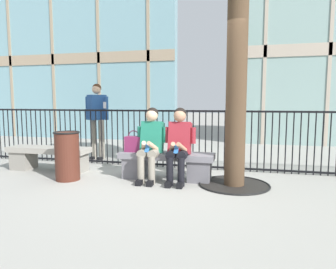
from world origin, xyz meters
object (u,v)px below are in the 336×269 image
at_px(stone_bench_far, 49,156).
at_px(stone_bench, 167,163).
at_px(seated_person_companion, 179,142).
at_px(handbag_on_bench, 134,144).
at_px(bystander_at_railing, 97,115).
at_px(seated_person_with_phone, 151,142).
at_px(trash_can, 67,155).

bearing_deg(stone_bench_far, stone_bench, -2.26).
bearing_deg(seated_person_companion, handbag_on_bench, 171.74).
bearing_deg(stone_bench, handbag_on_bench, -179.01).
relative_size(stone_bench, bystander_at_railing, 0.94).
distance_m(bystander_at_railing, stone_bench_far, 1.54).
bearing_deg(handbag_on_bench, seated_person_with_phone, -19.11).
distance_m(stone_bench, bystander_at_railing, 2.53).
height_order(stone_bench, handbag_on_bench, handbag_on_bench).
bearing_deg(trash_can, stone_bench, 15.68).
distance_m(stone_bench, trash_can, 1.67).
relative_size(stone_bench, stone_bench_far, 1.00).
height_order(seated_person_with_phone, handbag_on_bench, seated_person_with_phone).
bearing_deg(handbag_on_bench, trash_can, -156.69).
distance_m(stone_bench, seated_person_companion, 0.47).
distance_m(handbag_on_bench, stone_bench_far, 1.79).
xyz_separation_m(handbag_on_bench, stone_bench_far, (-1.76, 0.10, -0.32)).
xyz_separation_m(stone_bench, trash_can, (-1.60, -0.45, 0.15)).
bearing_deg(seated_person_companion, trash_can, -170.11).
bearing_deg(trash_can, seated_person_companion, 9.89).
bearing_deg(bystander_at_railing, stone_bench, -35.30).
height_order(seated_person_with_phone, seated_person_companion, same).
relative_size(seated_person_companion, handbag_on_bench, 3.28).
relative_size(seated_person_companion, trash_can, 1.49).
height_order(seated_person_companion, bystander_at_railing, bystander_at_railing).
relative_size(seated_person_with_phone, stone_bench_far, 0.76).
xyz_separation_m(stone_bench, handbag_on_bench, (-0.58, -0.01, 0.32)).
xyz_separation_m(bystander_at_railing, stone_bench_far, (-0.36, -1.31, -0.73)).
xyz_separation_m(bystander_at_railing, trash_can, (0.38, -1.85, -0.58)).
relative_size(seated_person_with_phone, trash_can, 1.49).
bearing_deg(stone_bench_far, trash_can, -36.13).
relative_size(seated_person_with_phone, seated_person_companion, 1.00).
bearing_deg(seated_person_with_phone, bystander_at_railing, 138.69).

